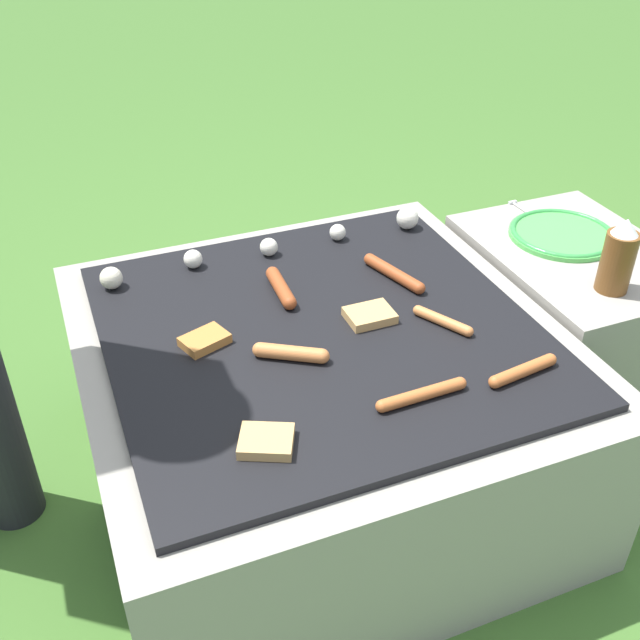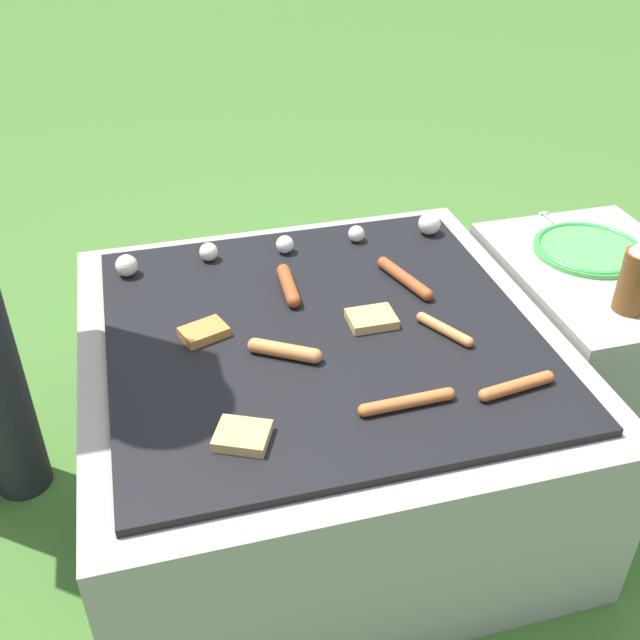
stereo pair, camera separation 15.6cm
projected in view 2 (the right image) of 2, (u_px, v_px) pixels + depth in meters
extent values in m
plane|color=#3D6628|center=(320.00, 475.00, 1.82)|extent=(14.00, 14.00, 0.00)
cube|color=gray|center=(320.00, 410.00, 1.70)|extent=(1.00, 1.00, 0.42)
cube|color=black|center=(320.00, 331.00, 1.58)|extent=(0.88, 0.88, 0.02)
cube|color=gray|center=(587.00, 341.00, 1.91)|extent=(0.43, 0.58, 0.44)
cylinder|color=#B7602D|center=(407.00, 402.00, 1.36)|extent=(0.17, 0.03, 0.02)
sphere|color=#B7602D|center=(449.00, 394.00, 1.38)|extent=(0.02, 0.02, 0.02)
sphere|color=#B7602D|center=(364.00, 410.00, 1.34)|extent=(0.02, 0.02, 0.02)
cylinder|color=#93421E|center=(405.00, 278.00, 1.71)|extent=(0.08, 0.17, 0.03)
sphere|color=#93421E|center=(383.00, 263.00, 1.77)|extent=(0.03, 0.03, 0.03)
sphere|color=#93421E|center=(427.00, 295.00, 1.65)|extent=(0.03, 0.03, 0.03)
cylinder|color=#93421E|center=(289.00, 285.00, 1.68)|extent=(0.04, 0.13, 0.03)
sphere|color=#93421E|center=(294.00, 301.00, 1.63)|extent=(0.03, 0.03, 0.03)
sphere|color=#93421E|center=(283.00, 271.00, 1.74)|extent=(0.03, 0.03, 0.03)
cylinder|color=#C6753D|center=(444.00, 329.00, 1.55)|extent=(0.08, 0.12, 0.02)
sphere|color=#C6753D|center=(468.00, 342.00, 1.51)|extent=(0.02, 0.02, 0.02)
sphere|color=#C6753D|center=(422.00, 317.00, 1.59)|extent=(0.02, 0.02, 0.02)
cylinder|color=#B7602D|center=(517.00, 386.00, 1.40)|extent=(0.14, 0.04, 0.02)
sphere|color=#B7602D|center=(485.00, 395.00, 1.38)|extent=(0.02, 0.02, 0.02)
sphere|color=#B7602D|center=(548.00, 377.00, 1.42)|extent=(0.02, 0.02, 0.02)
cylinder|color=#C6753D|center=(285.00, 351.00, 1.48)|extent=(0.12, 0.09, 0.03)
sphere|color=#C6753D|center=(315.00, 356.00, 1.47)|extent=(0.03, 0.03, 0.03)
sphere|color=#C6753D|center=(255.00, 345.00, 1.50)|extent=(0.03, 0.03, 0.03)
cube|color=tan|center=(242.00, 436.00, 1.29)|extent=(0.12, 0.11, 0.02)
cube|color=#B27033|center=(204.00, 332.00, 1.55)|extent=(0.11, 0.09, 0.02)
cube|color=tan|center=(372.00, 319.00, 1.58)|extent=(0.10, 0.08, 0.02)
sphere|color=beige|center=(127.00, 265.00, 1.74)|extent=(0.05, 0.05, 0.05)
sphere|color=silver|center=(209.00, 252.00, 1.80)|extent=(0.04, 0.04, 0.04)
sphere|color=silver|center=(284.00, 245.00, 1.83)|extent=(0.04, 0.04, 0.04)
sphere|color=silver|center=(356.00, 234.00, 1.88)|extent=(0.04, 0.04, 0.04)
sphere|color=silver|center=(429.00, 224.00, 1.91)|extent=(0.06, 0.06, 0.06)
cylinder|color=#4CB24C|center=(589.00, 250.00, 1.84)|extent=(0.27, 0.27, 0.01)
torus|color=#338C3F|center=(589.00, 248.00, 1.84)|extent=(0.26, 0.26, 0.01)
cylinder|color=brown|center=(636.00, 281.00, 1.59)|extent=(0.07, 0.07, 0.14)
cylinder|color=silver|center=(561.00, 227.00, 1.94)|extent=(0.01, 0.17, 0.01)
cube|color=silver|center=(543.00, 214.00, 2.01)|extent=(0.02, 0.01, 0.01)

